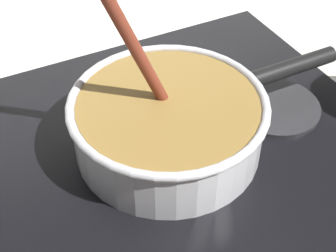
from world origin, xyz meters
TOP-DOWN VIEW (x-y plane):
  - hob_plate at (-0.03, 0.25)m, footprint 0.56×0.48m
  - burner_ring at (-0.03, 0.25)m, footprint 0.18×0.18m
  - spare_burner at (0.14, 0.25)m, footprint 0.12×0.12m
  - cooking_pan at (-0.03, 0.25)m, footprint 0.37×0.24m

SIDE VIEW (x-z plane):
  - hob_plate at x=-0.03m, z-range 0.00..0.01m
  - spare_burner at x=0.14m, z-range 0.01..0.02m
  - burner_ring at x=-0.03m, z-range 0.01..0.02m
  - cooking_pan at x=-0.03m, z-range -0.11..0.22m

